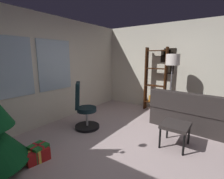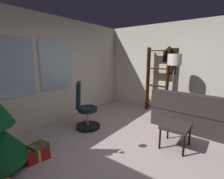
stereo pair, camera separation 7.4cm
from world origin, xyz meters
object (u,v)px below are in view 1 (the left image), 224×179
at_px(floor_lamp, 172,65).
at_px(gift_box_green, 39,152).
at_px(couch, 206,116).
at_px(gift_box_red, 37,155).
at_px(office_chair, 84,111).
at_px(footstool, 176,127).
at_px(bookshelf, 155,83).

bearing_deg(floor_lamp, gift_box_green, 158.37).
relative_size(couch, gift_box_green, 7.82).
height_order(gift_box_red, office_chair, office_chair).
xyz_separation_m(gift_box_green, office_chair, (1.26, 0.22, 0.29)).
relative_size(footstool, bookshelf, 0.27).
bearing_deg(gift_box_green, office_chair, 9.73).
bearing_deg(floor_lamp, bookshelf, 53.61).
bearing_deg(gift_box_red, gift_box_green, 29.14).
distance_m(gift_box_red, gift_box_green, 0.05).
height_order(couch, footstool, couch).
bearing_deg(footstool, gift_box_red, 135.56).
relative_size(footstool, gift_box_green, 1.82).
relative_size(gift_box_green, office_chair, 0.26).
height_order(office_chair, floor_lamp, floor_lamp).
height_order(couch, office_chair, office_chair).
xyz_separation_m(bookshelf, floor_lamp, (-0.42, -0.57, 0.58)).
bearing_deg(bookshelf, footstool, -149.12).
xyz_separation_m(couch, bookshelf, (0.61, 1.45, 0.54)).
relative_size(couch, gift_box_red, 5.72).
height_order(gift_box_red, gift_box_green, gift_box_green).
distance_m(gift_box_green, office_chair, 1.31).
bearing_deg(gift_box_red, couch, -35.63).
bearing_deg(couch, gift_box_green, 143.67).
relative_size(couch, bookshelf, 1.15).
distance_m(footstool, office_chair, 1.95).
bearing_deg(office_chair, gift_box_red, -169.59).
bearing_deg(couch, floor_lamp, 77.79).
relative_size(footstool, office_chair, 0.47).
bearing_deg(couch, bookshelf, 67.20).
xyz_separation_m(gift_box_green, floor_lamp, (3.02, -1.20, 1.31)).
xyz_separation_m(couch, gift_box_red, (-2.87, 2.06, -0.21)).
relative_size(footstool, floor_lamp, 0.30).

